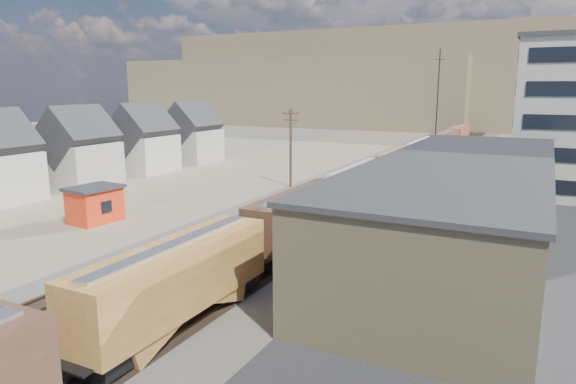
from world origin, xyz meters
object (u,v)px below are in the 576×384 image
at_px(utility_pole_north, 291,146).
at_px(maintenance_shed, 95,204).
at_px(freight_train, 384,173).
at_px(parked_car_blue, 541,186).

xyz_separation_m(utility_pole_north, maintenance_shed, (-8.74, -24.12, -3.51)).
distance_m(freight_train, maintenance_shed, 31.98).
bearing_deg(utility_pole_north, maintenance_shed, -109.91).
relative_size(freight_train, maintenance_shed, 23.54).
height_order(maintenance_shed, parked_car_blue, maintenance_shed).
height_order(freight_train, utility_pole_north, utility_pole_north).
bearing_deg(parked_car_blue, maintenance_shed, -156.94).
distance_m(utility_pole_north, maintenance_shed, 25.89).
distance_m(maintenance_shed, parked_car_blue, 51.67).
height_order(utility_pole_north, parked_car_blue, utility_pole_north).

